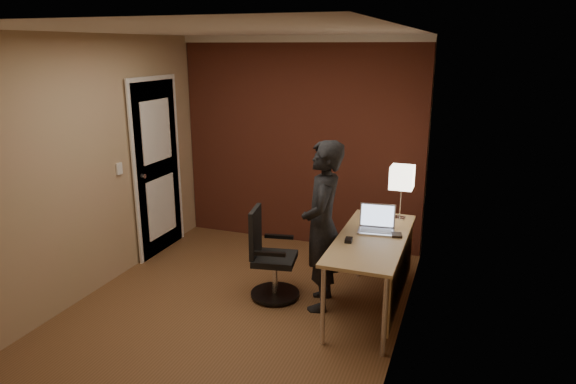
% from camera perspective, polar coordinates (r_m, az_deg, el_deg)
% --- Properties ---
extents(room, '(4.00, 4.00, 4.00)m').
position_cam_1_polar(room, '(5.90, -2.42, 6.04)').
color(room, brown).
rests_on(room, ground).
extents(desk, '(0.60, 1.50, 0.73)m').
position_cam_1_polar(desk, '(4.72, 10.12, -6.52)').
color(desk, tan).
rests_on(desk, ground).
extents(desk_lamp, '(0.22, 0.22, 0.54)m').
position_cam_1_polar(desk_lamp, '(5.10, 12.55, 1.53)').
color(desk_lamp, silver).
rests_on(desk_lamp, desk).
extents(laptop, '(0.36, 0.29, 0.23)m').
position_cam_1_polar(laptop, '(4.84, 9.84, -3.47)').
color(laptop, silver).
rests_on(laptop, desk).
extents(mouse, '(0.07, 0.11, 0.03)m').
position_cam_1_polar(mouse, '(4.54, 6.75, -5.32)').
color(mouse, black).
rests_on(mouse, desk).
extents(wallet, '(0.11, 0.13, 0.02)m').
position_cam_1_polar(wallet, '(4.74, 11.99, -4.70)').
color(wallet, black).
rests_on(wallet, desk).
extents(office_chair, '(0.48, 0.53, 0.88)m').
position_cam_1_polar(office_chair, '(5.01, -2.11, -7.52)').
color(office_chair, black).
rests_on(office_chair, ground).
extents(person, '(0.47, 0.64, 1.59)m').
position_cam_1_polar(person, '(4.71, 3.84, -3.82)').
color(person, black).
rests_on(person, ground).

